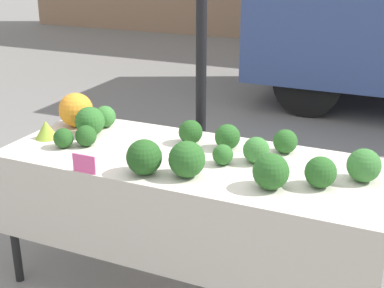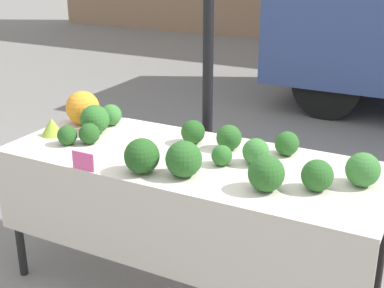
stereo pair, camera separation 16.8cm
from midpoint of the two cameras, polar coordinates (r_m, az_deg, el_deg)
name	(u,v)px [view 2 (the right image)]	position (r m, az deg, el deg)	size (l,w,h in m)	color
ground_plane	(192,287)	(3.34, 1.49, -15.06)	(40.00, 40.00, 0.00)	gray
tent_pole	(208,40)	(3.47, 3.16, 11.04)	(0.07, 0.07, 2.74)	black
market_table	(186,179)	(2.91, 1.05, -3.78)	(2.13, 0.84, 0.85)	beige
orange_cauliflower	(83,108)	(3.49, -10.23, 3.81)	(0.22, 0.22, 0.22)	orange
romanesco_head	(52,127)	(3.34, -13.33, 1.80)	(0.14, 0.14, 0.11)	#93B238
broccoli_head_0	(256,152)	(2.85, 8.51, -0.82)	(0.14, 0.14, 0.14)	#387533
broccoli_head_1	(193,132)	(3.11, 1.65, 1.28)	(0.14, 0.14, 0.14)	#23511E
broccoli_head_2	(89,134)	(3.15, -9.40, 1.09)	(0.12, 0.12, 0.12)	#23511E
broccoli_head_3	(266,173)	(2.55, 9.81, -3.14)	(0.18, 0.18, 0.18)	#285B23
broccoli_head_4	(287,143)	(3.00, 11.67, 0.04)	(0.14, 0.14, 0.14)	#285B23
broccoli_head_5	(67,135)	(3.16, -11.71, 0.89)	(0.11, 0.11, 0.11)	#23511E
broccoli_head_6	(317,175)	(2.61, 15.03, -3.28)	(0.15, 0.15, 0.15)	#285B23
broccoli_head_7	(95,119)	(3.31, -8.90, 2.59)	(0.18, 0.18, 0.18)	#2D6628
broccoli_head_8	(184,159)	(2.66, 0.93, -1.65)	(0.19, 0.19, 0.19)	#285B23
broccoli_head_9	(363,170)	(2.72, 19.47, -2.61)	(0.17, 0.17, 0.17)	#387533
broccoli_head_10	(111,115)	(3.45, -7.26, 3.09)	(0.14, 0.14, 0.14)	#387533
broccoli_head_11	(229,138)	(3.03, 5.56, 0.67)	(0.15, 0.15, 0.15)	#285B23
broccoli_head_12	(142,156)	(2.71, -3.61, -1.31)	(0.18, 0.18, 0.18)	#23511E
broccoli_head_13	(222,155)	(2.82, 4.90, -1.24)	(0.11, 0.11, 0.11)	#2D6628
price_sign	(83,161)	(2.79, -9.87, -1.83)	(0.14, 0.01, 0.10)	#F45B9E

